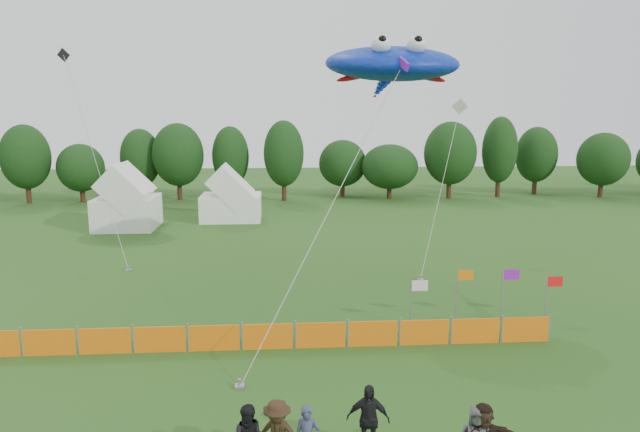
{
  "coord_description": "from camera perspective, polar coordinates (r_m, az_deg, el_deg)",
  "views": [
    {
      "loc": [
        -1.4,
        -13.83,
        8.78
      ],
      "look_at": [
        0.0,
        6.0,
        5.2
      ],
      "focal_mm": 32.0,
      "sensor_mm": 36.0,
      "label": 1
    }
  ],
  "objects": [
    {
      "name": "treeline",
      "position": [
        59.02,
        -1.12,
        5.74
      ],
      "size": [
        104.57,
        8.78,
        8.36
      ],
      "color": "#382314",
      "rests_on": "ground"
    },
    {
      "name": "tent_left",
      "position": [
        46.46,
        -18.76,
        1.31
      ],
      "size": [
        4.55,
        4.55,
        4.02
      ],
      "color": "white",
      "rests_on": "ground"
    },
    {
      "name": "tent_right",
      "position": [
        48.0,
        -8.88,
        1.69
      ],
      "size": [
        4.98,
        3.99,
        3.52
      ],
      "color": "white",
      "rests_on": "ground"
    },
    {
      "name": "barrier_fence",
      "position": [
        22.02,
        -5.26,
        -11.92
      ],
      "size": [
        21.9,
        0.06,
        1.0
      ],
      "color": "orange",
      "rests_on": "ground"
    },
    {
      "name": "flag_row",
      "position": [
        25.32,
        16.0,
        -7.07
      ],
      "size": [
        6.73,
        0.42,
        2.3
      ],
      "color": "gray",
      "rests_on": "ground"
    },
    {
      "name": "spectator_d",
      "position": [
        15.74,
        4.82,
        -19.62
      ],
      "size": [
        1.19,
        0.65,
        1.92
      ],
      "primitive_type": "imported",
      "rotation": [
        0.0,
        0.0,
        -0.17
      ],
      "color": "black",
      "rests_on": "ground"
    },
    {
      "name": "stingray_kite",
      "position": [
        28.9,
        7.15,
        14.75
      ],
      "size": [
        10.39,
        19.27,
        12.31
      ],
      "color": "#0E2FC7",
      "rests_on": "ground"
    },
    {
      "name": "small_kite_white",
      "position": [
        36.27,
        12.72,
        5.78
      ],
      "size": [
        5.22,
        9.06,
        9.78
      ],
      "color": "silver",
      "rests_on": "ground"
    },
    {
      "name": "small_kite_dark",
      "position": [
        39.16,
        -22.32,
        7.87
      ],
      "size": [
        6.43,
        9.16,
        13.13
      ],
      "color": "black",
      "rests_on": "ground"
    }
  ]
}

